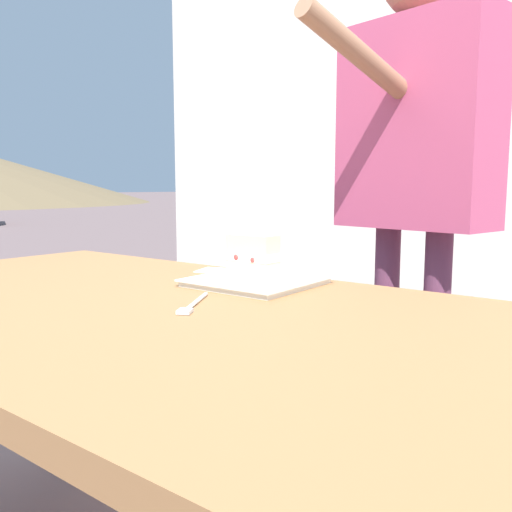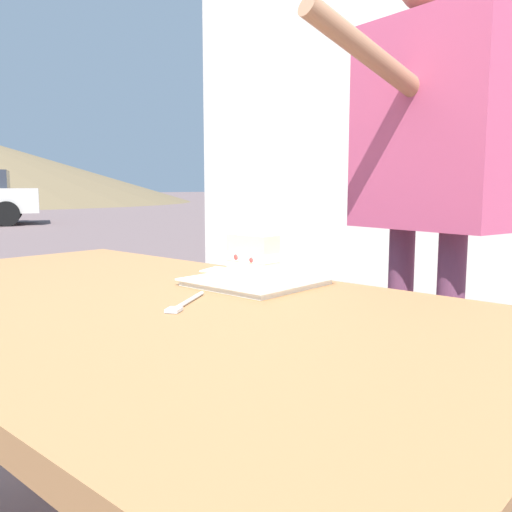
{
  "view_description": "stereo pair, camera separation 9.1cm",
  "coord_description": "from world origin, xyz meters",
  "px_view_note": "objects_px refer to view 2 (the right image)",
  "views": [
    {
      "loc": [
        0.82,
        -0.68,
        0.96
      ],
      "look_at": [
        0.09,
        0.27,
        0.8
      ],
      "focal_mm": 37.68,
      "sensor_mm": 36.0,
      "label": 1
    },
    {
      "loc": [
        0.89,
        -0.62,
        0.96
      ],
      "look_at": [
        0.09,
        0.27,
        0.8
      ],
      "focal_mm": 37.68,
      "sensor_mm": 36.0,
      "label": 2
    }
  ],
  "objects_px": {
    "dessert_plate": "(256,281)",
    "dessert_fork": "(185,303)",
    "patio_table": "(134,343)",
    "paper_napkin": "(232,271)",
    "diner_person": "(430,134)",
    "cake_slice": "(253,256)"
  },
  "relations": [
    {
      "from": "dessert_plate",
      "to": "dessert_fork",
      "type": "height_order",
      "value": "dessert_plate"
    },
    {
      "from": "patio_table",
      "to": "dessert_fork",
      "type": "height_order",
      "value": "dessert_fork"
    },
    {
      "from": "paper_napkin",
      "to": "dessert_fork",
      "type": "bearing_deg",
      "value": -57.96
    },
    {
      "from": "dessert_plate",
      "to": "diner_person",
      "type": "distance_m",
      "value": 0.71
    },
    {
      "from": "dessert_plate",
      "to": "cake_slice",
      "type": "distance_m",
      "value": 0.06
    },
    {
      "from": "dessert_plate",
      "to": "cake_slice",
      "type": "height_order",
      "value": "cake_slice"
    },
    {
      "from": "patio_table",
      "to": "diner_person",
      "type": "relative_size",
      "value": 0.95
    },
    {
      "from": "cake_slice",
      "to": "dessert_fork",
      "type": "distance_m",
      "value": 0.25
    },
    {
      "from": "dessert_plate",
      "to": "cake_slice",
      "type": "relative_size",
      "value": 2.24
    },
    {
      "from": "cake_slice",
      "to": "paper_napkin",
      "type": "xyz_separation_m",
      "value": [
        -0.17,
        0.11,
        -0.06
      ]
    },
    {
      "from": "dessert_plate",
      "to": "paper_napkin",
      "type": "distance_m",
      "value": 0.2
    },
    {
      "from": "paper_napkin",
      "to": "patio_table",
      "type": "bearing_deg",
      "value": -77.45
    },
    {
      "from": "paper_napkin",
      "to": "diner_person",
      "type": "distance_m",
      "value": 0.68
    },
    {
      "from": "cake_slice",
      "to": "diner_person",
      "type": "height_order",
      "value": "diner_person"
    },
    {
      "from": "dessert_plate",
      "to": "diner_person",
      "type": "relative_size",
      "value": 0.15
    },
    {
      "from": "diner_person",
      "to": "paper_napkin",
      "type": "bearing_deg",
      "value": -121.44
    },
    {
      "from": "cake_slice",
      "to": "diner_person",
      "type": "bearing_deg",
      "value": 77.72
    },
    {
      "from": "dessert_plate",
      "to": "patio_table",
      "type": "bearing_deg",
      "value": -109.39
    },
    {
      "from": "patio_table",
      "to": "diner_person",
      "type": "bearing_deg",
      "value": 75.69
    },
    {
      "from": "dessert_fork",
      "to": "paper_napkin",
      "type": "height_order",
      "value": "dessert_fork"
    },
    {
      "from": "paper_napkin",
      "to": "dessert_plate",
      "type": "bearing_deg",
      "value": -30.29
    },
    {
      "from": "dessert_fork",
      "to": "paper_napkin",
      "type": "xyz_separation_m",
      "value": [
        -0.22,
        0.35,
        -0.0
      ]
    }
  ]
}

